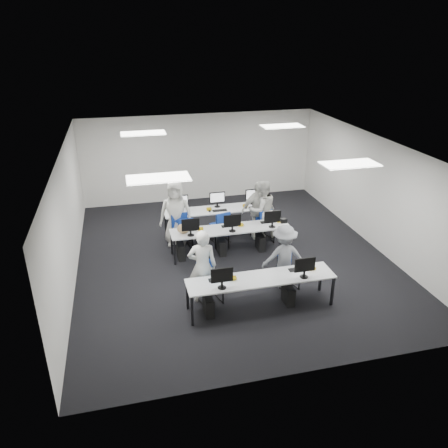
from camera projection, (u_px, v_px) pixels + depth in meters
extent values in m
plane|color=black|center=(232.00, 256.00, 11.70)|extent=(9.00, 9.00, 0.00)
plane|color=white|center=(233.00, 146.00, 10.47)|extent=(9.00, 9.00, 0.00)
cube|color=silver|center=(200.00, 158.00, 15.08)|extent=(8.00, 0.02, 3.00)
cube|color=silver|center=(303.00, 303.00, 7.10)|extent=(8.00, 0.02, 3.00)
cube|color=silver|center=(68.00, 219.00, 10.23)|extent=(0.02, 9.00, 3.00)
cube|color=silver|center=(374.00, 191.00, 11.95)|extent=(0.02, 9.00, 3.00)
cube|color=white|center=(158.00, 178.00, 8.28)|extent=(1.20, 0.60, 0.02)
cube|color=white|center=(350.00, 164.00, 9.14)|extent=(1.20, 0.60, 0.02)
cube|color=white|center=(143.00, 133.00, 11.82)|extent=(1.20, 0.60, 0.02)
cube|color=white|center=(282.00, 126.00, 12.69)|extent=(1.20, 0.60, 0.02)
cube|color=#B3B6B8|center=(261.00, 279.00, 9.28)|extent=(3.20, 0.70, 0.03)
cube|color=black|center=(192.00, 311.00, 8.83)|extent=(0.05, 0.05, 0.70)
cube|color=black|center=(187.00, 295.00, 9.36)|extent=(0.05, 0.05, 0.70)
cube|color=black|center=(332.00, 291.00, 9.50)|extent=(0.05, 0.05, 0.70)
cube|color=black|center=(321.00, 277.00, 10.03)|extent=(0.05, 0.05, 0.70)
cube|color=#B3B6B8|center=(231.00, 229.00, 11.59)|extent=(3.20, 0.70, 0.03)
cube|color=black|center=(175.00, 253.00, 11.14)|extent=(0.05, 0.05, 0.70)
cube|color=black|center=(172.00, 242.00, 11.67)|extent=(0.05, 0.05, 0.70)
cube|color=black|center=(289.00, 240.00, 11.81)|extent=(0.05, 0.05, 0.70)
cube|color=black|center=(281.00, 231.00, 12.34)|extent=(0.05, 0.05, 0.70)
cube|color=#B3B6B8|center=(219.00, 209.00, 12.83)|extent=(3.20, 0.70, 0.03)
cube|color=black|center=(168.00, 230.00, 12.38)|extent=(0.05, 0.05, 0.70)
cube|color=black|center=(165.00, 222.00, 12.91)|extent=(0.05, 0.05, 0.70)
cube|color=black|center=(271.00, 220.00, 13.05)|extent=(0.05, 0.05, 0.70)
cube|color=black|center=(265.00, 212.00, 13.58)|extent=(0.05, 0.05, 0.70)
cube|color=#0C5A9F|center=(222.00, 275.00, 8.80)|extent=(0.46, 0.04, 0.32)
cube|color=black|center=(218.00, 279.00, 9.20)|extent=(0.42, 0.14, 0.02)
ellipsoid|color=black|center=(232.00, 277.00, 9.26)|extent=(0.07, 0.10, 0.04)
cube|color=black|center=(209.00, 306.00, 9.24)|extent=(0.18, 0.40, 0.42)
cube|color=white|center=(305.00, 265.00, 9.19)|extent=(0.46, 0.04, 0.32)
cube|color=black|center=(298.00, 269.00, 9.59)|extent=(0.42, 0.14, 0.02)
ellipsoid|color=black|center=(311.00, 267.00, 9.65)|extent=(0.07, 0.10, 0.04)
cube|color=black|center=(288.00, 295.00, 9.63)|extent=(0.18, 0.40, 0.42)
cube|color=white|center=(190.00, 225.00, 11.06)|extent=(0.46, 0.04, 0.32)
cube|color=black|center=(189.00, 230.00, 11.46)|extent=(0.42, 0.14, 0.02)
ellipsoid|color=black|center=(200.00, 228.00, 11.53)|extent=(0.07, 0.10, 0.04)
cube|color=black|center=(181.00, 251.00, 11.50)|extent=(0.18, 0.40, 0.42)
cube|color=white|center=(232.00, 221.00, 11.30)|extent=(0.46, 0.04, 0.32)
cube|color=black|center=(229.00, 226.00, 11.70)|extent=(0.42, 0.14, 0.02)
ellipsoid|color=black|center=(240.00, 224.00, 11.76)|extent=(0.07, 0.10, 0.04)
cube|color=black|center=(221.00, 247.00, 11.74)|extent=(0.18, 0.40, 0.42)
cube|color=white|center=(273.00, 217.00, 11.54)|extent=(0.46, 0.04, 0.32)
cube|color=black|center=(268.00, 222.00, 11.94)|extent=(0.42, 0.14, 0.02)
ellipsoid|color=black|center=(278.00, 221.00, 12.00)|extent=(0.07, 0.10, 0.04)
cube|color=black|center=(260.00, 242.00, 11.98)|extent=(0.18, 0.40, 0.42)
cube|color=white|center=(180.00, 200.00, 12.62)|extent=(0.46, 0.04, 0.32)
cube|color=black|center=(182.00, 214.00, 12.46)|extent=(0.42, 0.14, 0.02)
ellipsoid|color=black|center=(172.00, 215.00, 12.39)|extent=(0.07, 0.10, 0.04)
cube|color=black|center=(191.00, 228.00, 12.85)|extent=(0.18, 0.40, 0.42)
cube|color=white|center=(217.00, 197.00, 12.86)|extent=(0.46, 0.04, 0.32)
cube|color=black|center=(220.00, 210.00, 12.69)|extent=(0.42, 0.14, 0.02)
ellipsoid|color=black|center=(210.00, 211.00, 12.63)|extent=(0.07, 0.10, 0.04)
cube|color=black|center=(227.00, 224.00, 13.09)|extent=(0.18, 0.40, 0.42)
cube|color=white|center=(253.00, 194.00, 13.10)|extent=(0.46, 0.04, 0.32)
cube|color=black|center=(256.00, 207.00, 12.93)|extent=(0.42, 0.14, 0.02)
ellipsoid|color=black|center=(246.00, 208.00, 12.86)|extent=(0.07, 0.10, 0.04)
cube|color=black|center=(262.00, 221.00, 13.33)|extent=(0.18, 0.40, 0.42)
cube|color=navy|center=(210.00, 283.00, 9.58)|extent=(0.55, 0.54, 0.06)
cube|color=navy|center=(205.00, 268.00, 9.64)|extent=(0.43, 0.17, 0.37)
cube|color=navy|center=(288.00, 272.00, 10.11)|extent=(0.48, 0.47, 0.05)
cube|color=navy|center=(284.00, 260.00, 10.16)|extent=(0.38, 0.14, 0.33)
cube|color=navy|center=(182.00, 232.00, 11.90)|extent=(0.54, 0.52, 0.06)
cube|color=navy|center=(179.00, 220.00, 11.97)|extent=(0.46, 0.13, 0.39)
cube|color=navy|center=(222.00, 232.00, 12.08)|extent=(0.50, 0.48, 0.06)
cube|color=navy|center=(223.00, 222.00, 12.15)|extent=(0.38, 0.15, 0.33)
cube|color=navy|center=(265.00, 226.00, 12.37)|extent=(0.47, 0.45, 0.06)
cube|color=navy|center=(263.00, 215.00, 12.44)|extent=(0.43, 0.07, 0.36)
cube|color=navy|center=(184.00, 231.00, 12.10)|extent=(0.47, 0.45, 0.06)
cube|color=navy|center=(186.00, 225.00, 11.82)|extent=(0.42, 0.08, 0.36)
cube|color=navy|center=(220.00, 226.00, 12.36)|extent=(0.55, 0.54, 0.06)
cube|color=navy|center=(223.00, 219.00, 12.08)|extent=(0.43, 0.16, 0.37)
cube|color=navy|center=(261.00, 222.00, 12.59)|extent=(0.55, 0.54, 0.06)
cube|color=navy|center=(266.00, 216.00, 12.33)|extent=(0.42, 0.18, 0.36)
ellipsoid|color=#AA8157|center=(183.00, 228.00, 11.25)|extent=(0.35, 0.24, 0.27)
imported|color=silver|center=(202.00, 266.00, 9.46)|extent=(0.68, 0.50, 1.73)
imported|color=silver|center=(262.00, 210.00, 12.41)|extent=(0.93, 0.78, 1.73)
imported|color=silver|center=(176.00, 213.00, 12.01)|extent=(1.03, 0.82, 1.85)
imported|color=silver|center=(258.00, 210.00, 12.44)|extent=(1.04, 0.54, 1.70)
imported|color=gray|center=(284.00, 257.00, 10.05)|extent=(1.05, 0.65, 1.55)
cube|color=black|center=(284.00, 221.00, 9.87)|extent=(0.15, 0.19, 0.10)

